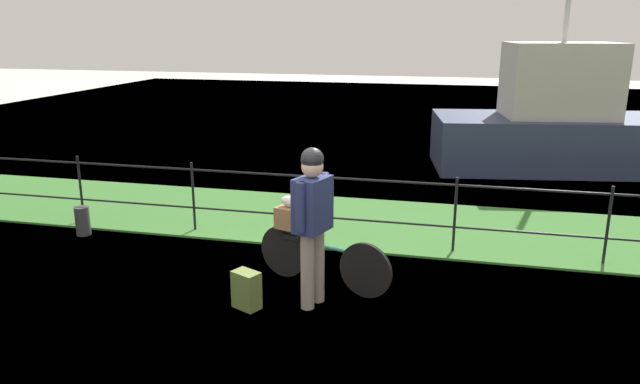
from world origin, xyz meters
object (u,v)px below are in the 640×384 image
Objects in this scene: bicycle_main at (321,258)px; moored_boat_near at (555,125)px; cyclist_person at (312,214)px; wooden_crate at (292,217)px; backpack_on_paving at (246,290)px; mooring_bollard at (83,221)px; terrier_dog at (293,201)px.

moored_boat_near reaches higher than bicycle_main.
wooden_crate is at bearing 123.19° from cyclist_person.
backpack_on_paving is (-0.25, -0.84, -0.54)m from wooden_crate.
cyclist_person is (0.02, -0.48, 0.67)m from bicycle_main.
wooden_crate is 0.80× the size of mooring_bollard.
bicycle_main is 4.04× the size of backpack_on_paving.
bicycle_main is 0.32× the size of moored_boat_near.
terrier_dog is 0.80× the size of mooring_bollard.
cyclist_person is 4.21× the size of backpack_on_paving.
mooring_bollard is (-3.29, 0.76, -0.74)m from terrier_dog.
moored_boat_near is (3.88, 7.42, 0.71)m from backpack_on_paving.
mooring_bollard is 9.06m from moored_boat_near.
wooden_crate is 0.77m from cyclist_person.
wooden_crate is at bearing -118.94° from moored_boat_near.
wooden_crate is 1.00× the size of terrier_dog.
wooden_crate is at bearing 161.69° from terrier_dog.
bicycle_main is 5.00× the size of wooden_crate.
moored_boat_near is at bearing 65.71° from cyclist_person.
terrier_dog reaches higher than mooring_bollard.
cyclist_person reaches higher than wooden_crate.
backpack_on_paving is (-0.65, -0.24, -0.80)m from cyclist_person.
mooring_bollard is (-3.66, 1.35, -0.80)m from cyclist_person.
cyclist_person is at bearing 45.86° from backpack_on_paving.
terrier_dog is 0.81× the size of backpack_on_paving.
moored_boat_near is at bearing 40.16° from mooring_bollard.
cyclist_person reaches higher than mooring_bollard.
bicycle_main is 0.96m from backpack_on_paving.
bicycle_main reaches higher than mooring_bollard.
bicycle_main is 4.99× the size of terrier_dog.
wooden_crate is 0.06× the size of moored_boat_near.
backpack_on_paving is 3.41m from mooring_bollard.
terrier_dog is at bearing 97.38° from backpack_on_paving.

